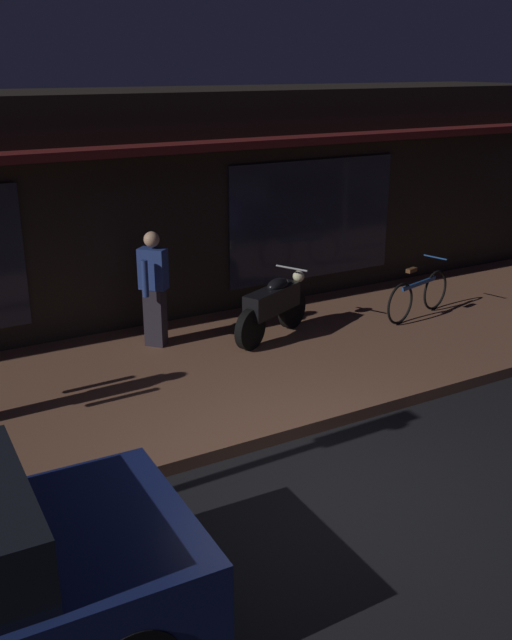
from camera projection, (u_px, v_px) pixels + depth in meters
name	position (u px, v px, depth m)	size (l,w,h in m)	color
ground_plane	(322.00, 491.00, 7.18)	(60.00, 60.00, 0.00)	black
sidewalk_slab	(193.00, 377.00, 9.61)	(18.00, 4.00, 0.15)	brown
storefront_building	(102.00, 206.00, 11.80)	(18.00, 3.30, 3.60)	black
motorcycle	(273.00, 305.00, 10.63)	(1.59, 0.89, 0.97)	black
bicycle_parked	(418.00, 295.00, 11.55)	(1.61, 0.55, 0.91)	black
person_bystander	(154.00, 287.00, 10.20)	(0.51, 0.48, 1.67)	#28232D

